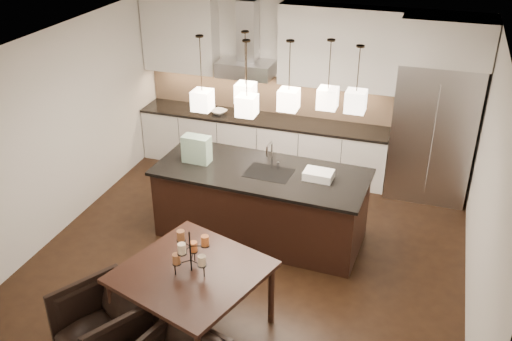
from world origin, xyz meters
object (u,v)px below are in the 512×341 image
(refrigerator, at_px, (433,131))
(armchair_left, at_px, (103,326))
(dining_table, at_px, (194,301))
(island_body, at_px, (261,205))

(refrigerator, relative_size, armchair_left, 2.51)
(dining_table, relative_size, armchair_left, 1.61)
(island_body, xyz_separation_m, dining_table, (-0.12, -2.03, -0.07))
(refrigerator, xyz_separation_m, armchair_left, (-2.97, -4.59, -0.68))
(dining_table, bearing_deg, refrigerator, 78.42)
(dining_table, height_order, armchair_left, dining_table)
(refrigerator, bearing_deg, armchair_left, -122.94)
(island_body, distance_m, dining_table, 2.04)
(dining_table, bearing_deg, island_body, 104.45)
(refrigerator, xyz_separation_m, dining_table, (-2.23, -3.96, -0.66))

